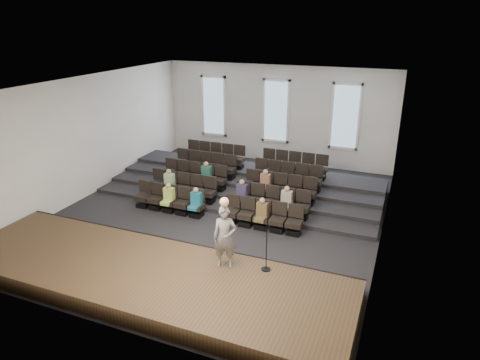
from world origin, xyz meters
name	(u,v)px	position (x,y,z in m)	size (l,w,h in m)	color
ground	(220,213)	(0.00, 0.00, 0.00)	(14.00, 14.00, 0.00)	black
ceiling	(218,84)	(0.00, 0.00, 5.01)	(12.00, 14.00, 0.02)	white
wall_back	(276,115)	(0.00, 7.02, 2.50)	(12.00, 0.04, 5.00)	white
wall_front	(91,236)	(0.00, -7.02, 2.50)	(12.00, 0.04, 5.00)	white
wall_left	(89,136)	(-6.02, 0.00, 2.50)	(0.04, 14.00, 5.00)	white
wall_right	(389,173)	(6.02, 0.00, 2.50)	(0.04, 14.00, 5.00)	white
stage	(146,276)	(0.00, -5.10, 0.25)	(11.80, 3.60, 0.50)	#43311D
stage_lip	(177,247)	(0.00, -3.33, 0.25)	(11.80, 0.06, 0.52)	black
risers	(249,182)	(0.00, 3.17, 0.20)	(11.80, 4.80, 0.60)	black
seating_rows	(235,184)	(0.00, 1.54, 0.68)	(6.80, 4.70, 1.67)	black
windows	(276,111)	(0.00, 6.95, 2.70)	(8.44, 0.10, 3.24)	white
audience	(223,191)	(0.00, 0.32, 0.81)	(5.45, 2.64, 1.10)	#B9DA57
speaker	(225,237)	(2.04, -4.10, 1.42)	(0.67, 0.44, 1.84)	slate
mic_stand	(266,255)	(3.19, -3.86, 0.99)	(0.27, 0.27, 1.64)	black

